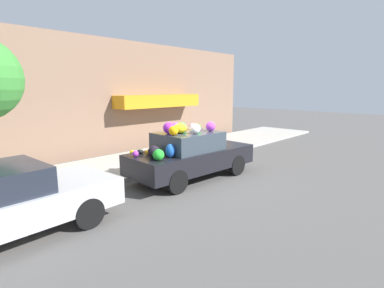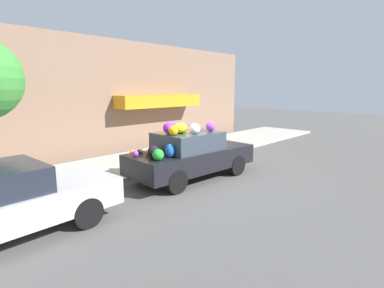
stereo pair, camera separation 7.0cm
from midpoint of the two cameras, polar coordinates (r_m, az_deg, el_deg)
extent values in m
plane|color=#565451|center=(9.42, -0.04, -6.39)|extent=(60.00, 60.00, 0.00)
cube|color=#B2ADA3|center=(11.36, -10.01, -3.30)|extent=(24.00, 3.20, 0.11)
cube|color=#846651|center=(12.92, -16.40, 8.49)|extent=(18.00, 0.30, 4.74)
cube|color=orange|center=(13.92, -5.95, 8.17)|extent=(4.41, 0.90, 0.55)
cylinder|color=gold|center=(9.83, -10.99, -3.55)|extent=(0.20, 0.20, 0.55)
sphere|color=gold|center=(9.75, -11.05, -1.64)|extent=(0.18, 0.18, 0.18)
cube|color=black|center=(9.22, 0.22, -2.79)|extent=(4.16, 1.90, 0.59)
cube|color=#333D47|center=(8.99, -0.53, 0.55)|extent=(1.92, 1.56, 0.55)
cylinder|color=black|center=(10.67, 2.37, -2.57)|extent=(0.66, 0.22, 0.65)
cylinder|color=black|center=(9.70, 8.73, -4.02)|extent=(0.66, 0.22, 0.65)
cylinder|color=black|center=(9.10, -8.88, -5.01)|extent=(0.66, 0.22, 0.65)
cylinder|color=black|center=(7.95, -2.69, -7.20)|extent=(0.66, 0.22, 0.65)
sphere|color=#97612D|center=(10.55, 6.02, 0.88)|extent=(0.20, 0.20, 0.14)
sphere|color=#B038C4|center=(8.28, -10.51, -1.82)|extent=(0.20, 0.20, 0.17)
ellipsoid|color=purple|center=(9.85, 3.16, 0.34)|extent=(0.40, 0.39, 0.18)
sphere|color=black|center=(8.09, -7.06, -1.45)|extent=(0.39, 0.39, 0.33)
sphere|color=green|center=(7.76, -6.22, -2.06)|extent=(0.41, 0.41, 0.30)
ellipsoid|color=green|center=(10.21, 6.16, 0.58)|extent=(0.29, 0.26, 0.15)
ellipsoid|color=blue|center=(8.06, -3.93, -1.29)|extent=(0.34, 0.35, 0.37)
ellipsoid|color=white|center=(8.59, 0.81, 2.90)|extent=(0.34, 0.32, 0.29)
ellipsoid|color=black|center=(8.66, -9.62, -1.42)|extent=(0.17, 0.24, 0.12)
sphere|color=white|center=(8.44, -7.19, -1.25)|extent=(0.34, 0.34, 0.24)
sphere|color=green|center=(9.30, 1.35, 3.21)|extent=(0.27, 0.27, 0.20)
ellipsoid|color=green|center=(9.35, -1.72, 3.39)|extent=(0.40, 0.40, 0.25)
ellipsoid|color=purple|center=(9.07, -2.98, 3.24)|extent=(0.39, 0.38, 0.27)
sphere|color=blue|center=(8.00, -6.68, -2.20)|extent=(0.20, 0.20, 0.16)
sphere|color=purple|center=(9.13, 3.78, 3.34)|extent=(0.35, 0.35, 0.29)
sphere|color=brown|center=(10.15, 2.96, 0.66)|extent=(0.26, 0.26, 0.19)
sphere|color=yellow|center=(9.52, 5.84, 0.33)|extent=(0.43, 0.43, 0.31)
sphere|color=blue|center=(10.28, 3.39, 1.10)|extent=(0.30, 0.30, 0.30)
ellipsoid|color=white|center=(9.91, 5.91, 0.38)|extent=(0.20, 0.13, 0.18)
ellipsoid|color=black|center=(10.44, 5.73, 1.04)|extent=(0.41, 0.38, 0.24)
ellipsoid|color=#EEA41A|center=(8.50, -7.94, -1.51)|extent=(0.28, 0.30, 0.15)
sphere|color=pink|center=(9.48, 0.34, 3.35)|extent=(0.23, 0.23, 0.20)
sphere|color=orange|center=(10.37, 2.67, 1.29)|extent=(0.42, 0.42, 0.33)
sphere|color=purple|center=(8.62, -4.22, 3.06)|extent=(0.48, 0.48, 0.34)
ellipsoid|color=yellow|center=(8.72, -2.07, 3.02)|extent=(0.44, 0.45, 0.29)
sphere|color=#FBA50D|center=(8.31, -3.35, 2.55)|extent=(0.37, 0.37, 0.27)
cylinder|color=black|center=(7.77, -24.83, -8.70)|extent=(0.63, 0.20, 0.62)
cylinder|color=black|center=(6.43, -18.97, -12.28)|extent=(0.63, 0.20, 0.62)
camera|label=1|loc=(0.03, -89.78, 0.04)|focal=28.00mm
camera|label=2|loc=(0.03, 90.22, -0.04)|focal=28.00mm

